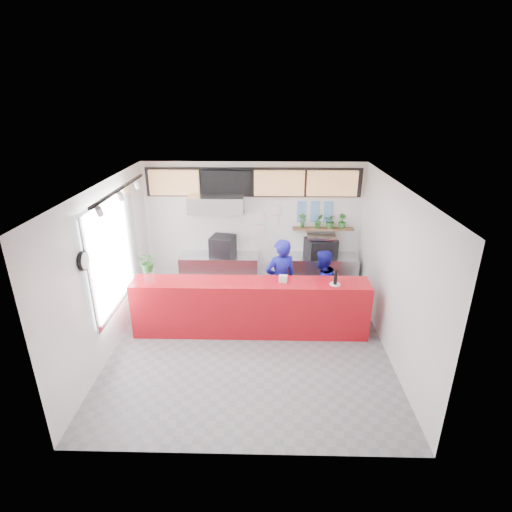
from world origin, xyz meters
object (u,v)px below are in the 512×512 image
at_px(staff_right, 321,286).
at_px(service_counter, 250,307).
at_px(staff_center, 280,281).
at_px(espresso_machine, 321,247).
at_px(panini_oven, 223,246).
at_px(pepper_mill, 336,277).

bearing_deg(staff_right, service_counter, -11.37).
bearing_deg(staff_center, service_counter, 18.20).
bearing_deg(staff_right, espresso_machine, -128.55).
distance_m(panini_oven, staff_right, 2.48).
bearing_deg(espresso_machine, service_counter, -147.45).
bearing_deg(pepper_mill, service_counter, 176.75).
bearing_deg(staff_center, staff_right, 165.66).
relative_size(espresso_machine, pepper_mill, 2.37).
distance_m(staff_center, staff_right, 0.84).
xyz_separation_m(panini_oven, espresso_machine, (2.25, 0.00, -0.02)).
xyz_separation_m(service_counter, panini_oven, (-0.70, 1.80, 0.58)).
height_order(panini_oven, espresso_machine, panini_oven).
bearing_deg(pepper_mill, panini_oven, 140.25).
bearing_deg(panini_oven, pepper_mill, -26.93).
xyz_separation_m(espresso_machine, staff_center, (-0.96, -1.34, -0.22)).
height_order(service_counter, pepper_mill, pepper_mill).
bearing_deg(staff_right, pepper_mill, 71.52).
distance_m(panini_oven, staff_center, 1.87).
height_order(service_counter, panini_oven, panini_oven).
relative_size(panini_oven, espresso_machine, 0.77).
relative_size(panini_oven, staff_center, 0.29).
xyz_separation_m(staff_center, staff_right, (0.83, 0.08, -0.13)).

